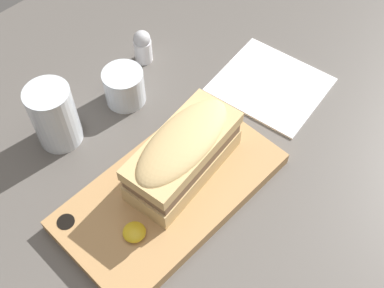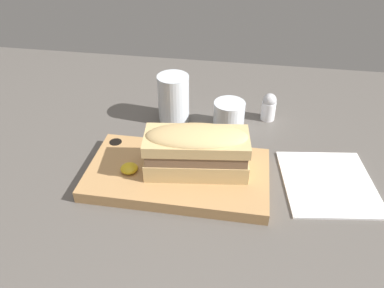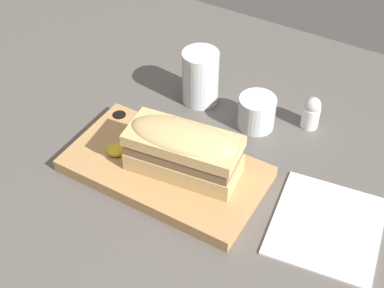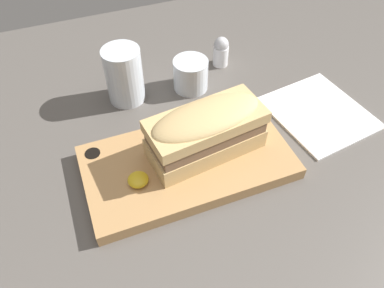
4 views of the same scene
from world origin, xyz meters
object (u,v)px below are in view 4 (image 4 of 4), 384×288
at_px(serving_board, 187,162).
at_px(napkin, 319,113).
at_px(wine_glass, 191,76).
at_px(sandwich, 206,129).
at_px(water_glass, 125,78).
at_px(salt_shaker, 221,51).

height_order(serving_board, napkin, serving_board).
height_order(wine_glass, napkin, wine_glass).
height_order(sandwich, napkin, sandwich).
bearing_deg(serving_board, wine_glass, 67.46).
height_order(water_glass, salt_shaker, water_glass).
distance_m(sandwich, salt_shaker, 0.27).
distance_m(sandwich, napkin, 0.26).
relative_size(serving_board, sandwich, 1.73).
height_order(sandwich, salt_shaker, sandwich).
xyz_separation_m(sandwich, water_glass, (-0.08, 0.20, -0.02)).
bearing_deg(wine_glass, serving_board, -112.54).
bearing_deg(salt_shaker, water_glass, -170.58).
relative_size(serving_board, water_glass, 3.05).
bearing_deg(napkin, sandwich, -174.04).
bearing_deg(napkin, salt_shaker, 118.01).
bearing_deg(serving_board, napkin, 6.45).
relative_size(serving_board, napkin, 1.67).
distance_m(sandwich, wine_glass, 0.20).
xyz_separation_m(wine_glass, salt_shaker, (0.09, 0.05, 0.00)).
height_order(water_glass, wine_glass, water_glass).
distance_m(napkin, salt_shaker, 0.24).
relative_size(water_glass, wine_glass, 1.59).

